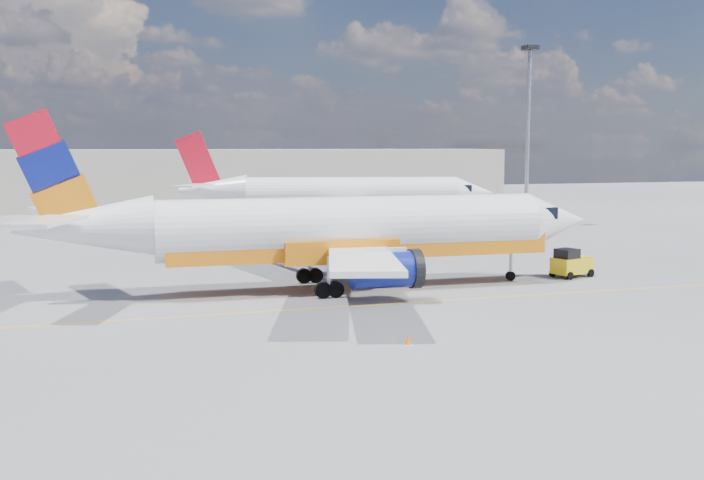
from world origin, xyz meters
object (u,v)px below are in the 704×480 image
object	(u,v)px
main_jet	(335,231)
traffic_cone	(408,340)
gse_tug	(571,263)
second_jet	(342,195)

from	to	relation	value
main_jet	traffic_cone	world-z (taller)	main_jet
traffic_cone	main_jet	bearing A→B (deg)	87.69
main_jet	gse_tug	bearing A→B (deg)	0.57
gse_tug	traffic_cone	bearing A→B (deg)	-158.16
main_jet	traffic_cone	size ratio (longest dim) A/B	71.15
main_jet	gse_tug	xyz separation A→B (m)	(15.91, -0.13, -2.62)
second_jet	traffic_cone	size ratio (longest dim) A/B	68.28
second_jet	gse_tug	distance (m)	34.89
main_jet	gse_tug	size ratio (longest dim) A/B	11.81
second_jet	gse_tug	world-z (taller)	second_jet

